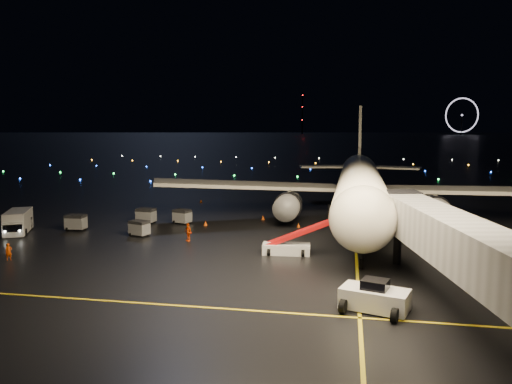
# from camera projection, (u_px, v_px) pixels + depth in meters

# --- Properties ---
(ground) EXTENTS (2000.00, 2000.00, 0.00)m
(ground) POSITION_uv_depth(u_px,v_px,m) (332.00, 145.00, 336.16)
(ground) COLOR black
(ground) RESTS_ON ground
(lane_centre) EXTENTS (0.25, 80.00, 0.02)m
(lane_centre) POSITION_uv_depth(u_px,v_px,m) (355.00, 235.00, 56.13)
(lane_centre) COLOR yellow
(lane_centre) RESTS_ON ground
(lane_cross) EXTENTS (60.00, 0.25, 0.02)m
(lane_cross) POSITION_uv_depth(u_px,v_px,m) (112.00, 301.00, 34.81)
(lane_cross) COLOR yellow
(lane_cross) RESTS_ON ground
(airliner) EXTENTS (55.61, 52.90, 15.57)m
(airliner) POSITION_uv_depth(u_px,v_px,m) (361.00, 160.00, 64.85)
(airliner) COLOR white
(airliner) RESTS_ON ground
(pushback_tug) EXTENTS (4.86, 3.51, 2.08)m
(pushback_tug) POSITION_uv_depth(u_px,v_px,m) (375.00, 295.00, 33.02)
(pushback_tug) COLOR silver
(pushback_tug) RESTS_ON ground
(belt_loader) EXTENTS (6.70, 2.22, 3.20)m
(belt_loader) POSITION_uv_depth(u_px,v_px,m) (286.00, 238.00, 47.48)
(belt_loader) COLOR silver
(belt_loader) RESTS_ON ground
(service_truck) EXTENTS (5.00, 7.36, 2.61)m
(service_truck) POSITION_uv_depth(u_px,v_px,m) (18.00, 221.00, 57.11)
(service_truck) COLOR silver
(service_truck) RESTS_ON ground
(crew_a) EXTENTS (0.65, 0.69, 1.59)m
(crew_a) POSITION_uv_depth(u_px,v_px,m) (9.00, 252.00, 45.33)
(crew_a) COLOR #FE4D05
(crew_a) RESTS_ON ground
(crew_c) EXTENTS (1.17, 1.05, 1.92)m
(crew_c) POSITION_uv_depth(u_px,v_px,m) (188.00, 232.00, 53.00)
(crew_c) COLOR #FE4D05
(crew_c) RESTS_ON ground
(safety_cone_0) EXTENTS (0.45, 0.45, 0.49)m
(safety_cone_0) POSITION_uv_depth(u_px,v_px,m) (298.00, 225.00, 60.43)
(safety_cone_0) COLOR #E54C07
(safety_cone_0) RESTS_ON ground
(safety_cone_1) EXTENTS (0.51, 0.51, 0.52)m
(safety_cone_1) POSITION_uv_depth(u_px,v_px,m) (263.00, 218.00, 65.20)
(safety_cone_1) COLOR #E54C07
(safety_cone_1) RESTS_ON ground
(safety_cone_2) EXTENTS (0.51, 0.51, 0.55)m
(safety_cone_2) POSITION_uv_depth(u_px,v_px,m) (205.00, 223.00, 61.46)
(safety_cone_2) COLOR #E54C07
(safety_cone_2) RESTS_ON ground
(safety_cone_3) EXTENTS (0.49, 0.49, 0.55)m
(safety_cone_3) POSITION_uv_depth(u_px,v_px,m) (201.00, 201.00, 79.78)
(safety_cone_3) COLOR #E54C07
(safety_cone_3) RESTS_ON ground
(ferris_wheel) EXTENTS (49.33, 16.80, 52.00)m
(ferris_wheel) POSITION_uv_depth(u_px,v_px,m) (462.00, 117.00, 711.68)
(ferris_wheel) COLOR black
(ferris_wheel) RESTS_ON ground
(radio_mast) EXTENTS (1.80, 1.80, 64.00)m
(radio_mast) POSITION_uv_depth(u_px,v_px,m) (302.00, 113.00, 771.76)
(radio_mast) COLOR black
(radio_mast) RESTS_ON ground
(taxiway_lights) EXTENTS (164.00, 92.00, 0.36)m
(taxiway_lights) POSITION_uv_depth(u_px,v_px,m) (310.00, 167.00, 146.99)
(taxiway_lights) COLOR black
(taxiway_lights) RESTS_ON ground
(baggage_cart_0) EXTENTS (2.44, 2.06, 1.76)m
(baggage_cart_0) POSITION_uv_depth(u_px,v_px,m) (182.00, 217.00, 62.56)
(baggage_cart_0) COLOR gray
(baggage_cart_0) RESTS_ON ground
(baggage_cart_1) EXTENTS (2.38, 2.00, 1.73)m
(baggage_cart_1) POSITION_uv_depth(u_px,v_px,m) (139.00, 228.00, 55.42)
(baggage_cart_1) COLOR gray
(baggage_cart_1) RESTS_ON ground
(baggage_cart_2) EXTENTS (2.37, 1.79, 1.87)m
(baggage_cart_2) POSITION_uv_depth(u_px,v_px,m) (146.00, 216.00, 62.79)
(baggage_cart_2) COLOR gray
(baggage_cart_2) RESTS_ON ground
(baggage_cart_3) EXTENTS (2.26, 1.65, 1.85)m
(baggage_cart_3) POSITION_uv_depth(u_px,v_px,m) (76.00, 222.00, 58.52)
(baggage_cart_3) COLOR gray
(baggage_cart_3) RESTS_ON ground
(baggage_cart_4) EXTENTS (1.79, 1.26, 1.52)m
(baggage_cart_4) POSITION_uv_depth(u_px,v_px,m) (22.00, 224.00, 58.46)
(baggage_cart_4) COLOR gray
(baggage_cart_4) RESTS_ON ground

